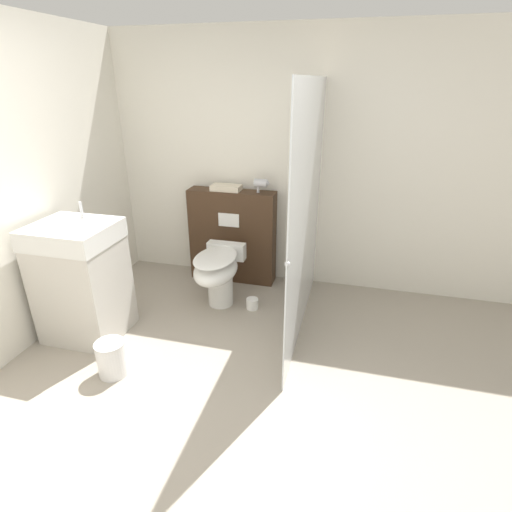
{
  "coord_description": "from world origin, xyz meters",
  "views": [
    {
      "loc": [
        0.82,
        -1.65,
        2.03
      ],
      "look_at": [
        0.03,
        1.37,
        0.64
      ],
      "focal_mm": 28.0,
      "sensor_mm": 36.0,
      "label": 1
    }
  ],
  "objects_px": {
    "sink_vanity": "(82,281)",
    "toilet": "(218,272)",
    "waste_bin": "(112,358)",
    "hair_drier": "(262,183)"
  },
  "relations": [
    {
      "from": "sink_vanity",
      "to": "toilet",
      "type": "bearing_deg",
      "value": 36.51
    },
    {
      "from": "toilet",
      "to": "sink_vanity",
      "type": "xyz_separation_m",
      "value": [
        -0.94,
        -0.7,
        0.13
      ]
    },
    {
      "from": "toilet",
      "to": "waste_bin",
      "type": "xyz_separation_m",
      "value": [
        -0.44,
        -1.13,
        -0.23
      ]
    },
    {
      "from": "hair_drier",
      "to": "toilet",
      "type": "bearing_deg",
      "value": -113.83
    },
    {
      "from": "toilet",
      "to": "waste_bin",
      "type": "bearing_deg",
      "value": -111.39
    },
    {
      "from": "sink_vanity",
      "to": "waste_bin",
      "type": "height_order",
      "value": "sink_vanity"
    },
    {
      "from": "hair_drier",
      "to": "waste_bin",
      "type": "distance_m",
      "value": 2.1
    },
    {
      "from": "toilet",
      "to": "sink_vanity",
      "type": "height_order",
      "value": "sink_vanity"
    },
    {
      "from": "sink_vanity",
      "to": "waste_bin",
      "type": "bearing_deg",
      "value": -40.98
    },
    {
      "from": "sink_vanity",
      "to": "hair_drier",
      "type": "xyz_separation_m",
      "value": [
        1.21,
        1.31,
        0.59
      ]
    }
  ]
}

